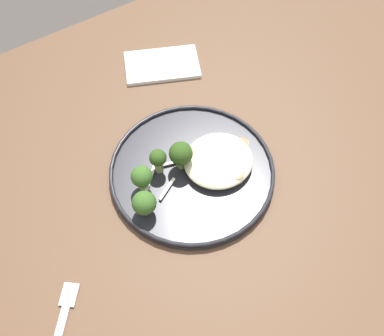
{
  "coord_description": "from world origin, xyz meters",
  "views": [
    {
      "loc": [
        0.26,
        0.34,
        1.46
      ],
      "look_at": [
        0.03,
        -0.03,
        0.76
      ],
      "focal_mm": 44.52,
      "sensor_mm": 36.0,
      "label": 1
    }
  ],
  "objects_px": {
    "seared_scallop_front_small": "(219,159)",
    "broccoli_floret_right_tilted": "(158,159)",
    "seared_scallop_large_seared": "(236,175)",
    "folded_napkin": "(162,65)",
    "broccoli_floret_tall_stalk": "(142,177)",
    "seared_scallop_tilted_round": "(199,160)",
    "dinner_plate": "(192,172)",
    "seared_scallop_on_noodles": "(236,161)",
    "broccoli_floret_rear_charred": "(144,203)",
    "broccoli_floret_center_pile": "(181,154)",
    "seared_scallop_half_hidden": "(242,144)"
  },
  "relations": [
    {
      "from": "seared_scallop_front_small",
      "to": "broccoli_floret_right_tilted",
      "type": "distance_m",
      "value": 0.11
    },
    {
      "from": "seared_scallop_large_seared",
      "to": "folded_napkin",
      "type": "height_order",
      "value": "seared_scallop_large_seared"
    },
    {
      "from": "seared_scallop_front_small",
      "to": "broccoli_floret_tall_stalk",
      "type": "distance_m",
      "value": 0.14
    },
    {
      "from": "seared_scallop_large_seared",
      "to": "seared_scallop_tilted_round",
      "type": "relative_size",
      "value": 1.06
    },
    {
      "from": "dinner_plate",
      "to": "folded_napkin",
      "type": "height_order",
      "value": "dinner_plate"
    },
    {
      "from": "seared_scallop_on_noodles",
      "to": "folded_napkin",
      "type": "distance_m",
      "value": 0.28
    },
    {
      "from": "seared_scallop_on_noodles",
      "to": "folded_napkin",
      "type": "xyz_separation_m",
      "value": [
        -0.02,
        -0.28,
        -0.02
      ]
    },
    {
      "from": "broccoli_floret_right_tilted",
      "to": "folded_napkin",
      "type": "height_order",
      "value": "broccoli_floret_right_tilted"
    },
    {
      "from": "seared_scallop_tilted_round",
      "to": "broccoli_floret_rear_charred",
      "type": "relative_size",
      "value": 0.54
    },
    {
      "from": "seared_scallop_on_noodles",
      "to": "seared_scallop_tilted_round",
      "type": "relative_size",
      "value": 1.21
    },
    {
      "from": "broccoli_floret_center_pile",
      "to": "broccoli_floret_tall_stalk",
      "type": "bearing_deg",
      "value": 1.65
    },
    {
      "from": "seared_scallop_half_hidden",
      "to": "broccoli_floret_tall_stalk",
      "type": "bearing_deg",
      "value": -6.26
    },
    {
      "from": "dinner_plate",
      "to": "seared_scallop_large_seared",
      "type": "relative_size",
      "value": 9.91
    },
    {
      "from": "seared_scallop_tilted_round",
      "to": "broccoli_floret_center_pile",
      "type": "height_order",
      "value": "broccoli_floret_center_pile"
    },
    {
      "from": "seared_scallop_on_noodles",
      "to": "broccoli_floret_rear_charred",
      "type": "bearing_deg",
      "value": -0.82
    },
    {
      "from": "folded_napkin",
      "to": "seared_scallop_on_noodles",
      "type": "bearing_deg",
      "value": 86.94
    },
    {
      "from": "broccoli_floret_rear_charred",
      "to": "folded_napkin",
      "type": "height_order",
      "value": "broccoli_floret_rear_charred"
    },
    {
      "from": "seared_scallop_half_hidden",
      "to": "dinner_plate",
      "type": "bearing_deg",
      "value": -2.77
    },
    {
      "from": "seared_scallop_large_seared",
      "to": "seared_scallop_front_small",
      "type": "height_order",
      "value": "seared_scallop_large_seared"
    },
    {
      "from": "seared_scallop_tilted_round",
      "to": "folded_napkin",
      "type": "height_order",
      "value": "seared_scallop_tilted_round"
    },
    {
      "from": "dinner_plate",
      "to": "broccoli_floret_right_tilted",
      "type": "relative_size",
      "value": 5.4
    },
    {
      "from": "seared_scallop_on_noodles",
      "to": "broccoli_floret_right_tilted",
      "type": "distance_m",
      "value": 0.14
    },
    {
      "from": "broccoli_floret_tall_stalk",
      "to": "dinner_plate",
      "type": "bearing_deg",
      "value": 169.72
    },
    {
      "from": "dinner_plate",
      "to": "broccoli_floret_right_tilted",
      "type": "bearing_deg",
      "value": -34.52
    },
    {
      "from": "broccoli_floret_right_tilted",
      "to": "broccoli_floret_center_pile",
      "type": "distance_m",
      "value": 0.04
    },
    {
      "from": "broccoli_floret_center_pile",
      "to": "folded_napkin",
      "type": "height_order",
      "value": "broccoli_floret_center_pile"
    },
    {
      "from": "seared_scallop_large_seared",
      "to": "seared_scallop_front_small",
      "type": "relative_size",
      "value": 1.01
    },
    {
      "from": "seared_scallop_on_noodles",
      "to": "seared_scallop_half_hidden",
      "type": "bearing_deg",
      "value": -141.71
    },
    {
      "from": "seared_scallop_tilted_round",
      "to": "broccoli_floret_center_pile",
      "type": "distance_m",
      "value": 0.04
    },
    {
      "from": "seared_scallop_large_seared",
      "to": "broccoli_floret_tall_stalk",
      "type": "relative_size",
      "value": 0.53
    },
    {
      "from": "seared_scallop_on_noodles",
      "to": "seared_scallop_tilted_round",
      "type": "distance_m",
      "value": 0.06
    },
    {
      "from": "seared_scallop_on_noodles",
      "to": "broccoli_floret_tall_stalk",
      "type": "distance_m",
      "value": 0.17
    },
    {
      "from": "seared_scallop_half_hidden",
      "to": "broccoli_floret_center_pile",
      "type": "distance_m",
      "value": 0.12
    },
    {
      "from": "seared_scallop_half_hidden",
      "to": "broccoli_floret_center_pile",
      "type": "xyz_separation_m",
      "value": [
        0.11,
        -0.02,
        0.03
      ]
    },
    {
      "from": "seared_scallop_tilted_round",
      "to": "broccoli_floret_tall_stalk",
      "type": "relative_size",
      "value": 0.5
    },
    {
      "from": "broccoli_floret_right_tilted",
      "to": "broccoli_floret_center_pile",
      "type": "height_order",
      "value": "broccoli_floret_center_pile"
    },
    {
      "from": "seared_scallop_front_small",
      "to": "dinner_plate",
      "type": "bearing_deg",
      "value": -9.86
    },
    {
      "from": "broccoli_floret_rear_charred",
      "to": "seared_scallop_half_hidden",
      "type": "bearing_deg",
      "value": -174.14
    },
    {
      "from": "seared_scallop_half_hidden",
      "to": "folded_napkin",
      "type": "height_order",
      "value": "seared_scallop_half_hidden"
    },
    {
      "from": "seared_scallop_on_noodles",
      "to": "broccoli_floret_center_pile",
      "type": "relative_size",
      "value": 0.54
    },
    {
      "from": "seared_scallop_front_small",
      "to": "broccoli_floret_right_tilted",
      "type": "height_order",
      "value": "broccoli_floret_right_tilted"
    },
    {
      "from": "seared_scallop_on_noodles",
      "to": "dinner_plate",
      "type": "bearing_deg",
      "value": -21.96
    },
    {
      "from": "seared_scallop_large_seared",
      "to": "broccoli_floret_tall_stalk",
      "type": "distance_m",
      "value": 0.16
    },
    {
      "from": "seared_scallop_tilted_round",
      "to": "broccoli_floret_tall_stalk",
      "type": "bearing_deg",
      "value": -4.65
    },
    {
      "from": "seared_scallop_tilted_round",
      "to": "broccoli_floret_center_pile",
      "type": "bearing_deg",
      "value": -19.7
    },
    {
      "from": "seared_scallop_on_noodles",
      "to": "broccoli_floret_tall_stalk",
      "type": "xyz_separation_m",
      "value": [
        0.16,
        -0.05,
        0.02
      ]
    },
    {
      "from": "dinner_plate",
      "to": "seared_scallop_on_noodles",
      "type": "xyz_separation_m",
      "value": [
        -0.07,
        0.03,
        0.01
      ]
    },
    {
      "from": "seared_scallop_front_small",
      "to": "seared_scallop_on_noodles",
      "type": "bearing_deg",
      "value": 136.53
    },
    {
      "from": "broccoli_floret_center_pile",
      "to": "folded_napkin",
      "type": "xyz_separation_m",
      "value": [
        -0.1,
        -0.24,
        -0.05
      ]
    },
    {
      "from": "seared_scallop_half_hidden",
      "to": "broccoli_floret_tall_stalk",
      "type": "xyz_separation_m",
      "value": [
        0.19,
        -0.02,
        0.02
      ]
    }
  ]
}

